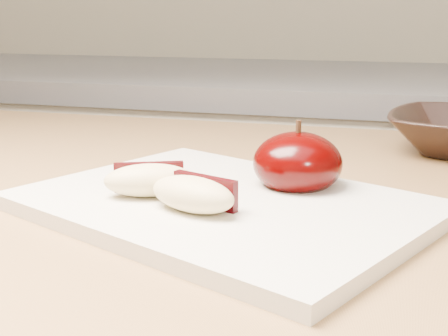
# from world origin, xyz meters

# --- Properties ---
(back_cabinet) EXTENTS (2.40, 0.62, 0.94)m
(back_cabinet) POSITION_xyz_m (0.00, 1.20, 0.47)
(back_cabinet) COLOR silver
(back_cabinet) RESTS_ON ground
(cutting_board) EXTENTS (0.38, 0.34, 0.01)m
(cutting_board) POSITION_xyz_m (0.07, 0.41, 0.91)
(cutting_board) COLOR silver
(cutting_board) RESTS_ON island_counter
(apple_half) EXTENTS (0.10, 0.10, 0.06)m
(apple_half) POSITION_xyz_m (0.12, 0.47, 0.93)
(apple_half) COLOR black
(apple_half) RESTS_ON cutting_board
(apple_wedge_a) EXTENTS (0.08, 0.06, 0.03)m
(apple_wedge_a) POSITION_xyz_m (0.01, 0.40, 0.93)
(apple_wedge_a) COLOR beige
(apple_wedge_a) RESTS_ON cutting_board
(apple_wedge_b) EXTENTS (0.08, 0.06, 0.03)m
(apple_wedge_b) POSITION_xyz_m (0.06, 0.37, 0.93)
(apple_wedge_b) COLOR beige
(apple_wedge_b) RESTS_ON cutting_board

